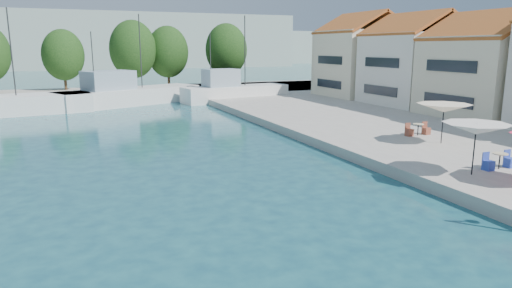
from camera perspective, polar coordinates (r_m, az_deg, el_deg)
name	(u,v)px	position (r m, az deg, el deg)	size (l,w,h in m)	color
quay_right	(499,127)	(39.54, 28.06, 1.93)	(32.00, 92.00, 0.60)	#9D978E
quay_far	(71,95)	(61.99, -22.14, 5.64)	(90.00, 16.00, 0.60)	#9D978E
hill_east	(199,47)	(181.25, -7.10, 11.89)	(140.00, 40.00, 12.00)	#98A69A
building_04	(491,63)	(42.56, 27.33, 9.03)	(9.00, 8.80, 9.20)	beige
building_05	(415,57)	(48.89, 19.25, 10.20)	(8.40, 8.80, 9.70)	silver
building_06	(362,54)	(55.96, 13.08, 10.95)	(9.00, 8.80, 10.20)	beige
trawler_03	(127,95)	(52.31, -15.88, 5.88)	(16.55, 10.55, 10.20)	silver
trawler_04	(233,92)	(53.79, -2.87, 6.49)	(13.06, 5.13, 10.20)	silver
tree_05	(63,55)	(66.66, -22.97, 10.21)	(5.40, 5.40, 7.99)	#3F2B19
tree_06	(133,49)	(65.44, -15.14, 11.36)	(6.25, 6.25, 9.26)	#3F2B19
tree_07	(168,52)	(67.20, -10.97, 11.23)	(5.81, 5.81, 8.60)	#3F2B19
tree_08	(226,50)	(68.58, -3.73, 11.66)	(6.12, 6.12, 9.07)	#3F2B19
umbrella_white	(476,129)	(22.50, 25.81, 1.72)	(2.95, 2.95, 2.37)	black
umbrella_cream	(444,108)	(29.27, 22.44, 4.17)	(3.19, 3.19, 2.38)	black
cafe_table_02	(499,163)	(24.54, 28.12, -2.10)	(1.82, 0.70, 0.76)	black
cafe_table_03	(418,131)	(31.69, 19.58, 1.55)	(1.82, 0.70, 0.76)	black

